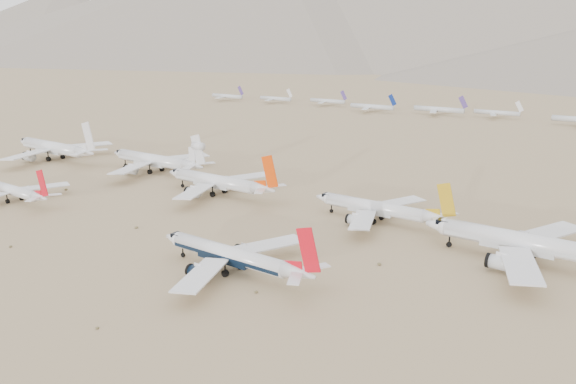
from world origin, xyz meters
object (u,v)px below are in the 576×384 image
at_px(second_airliner, 15,191).
at_px(row2_white_trijet, 158,160).
at_px(main_airliner, 235,256).
at_px(row2_navy_widebody, 533,245).

relative_size(second_airliner, row2_white_trijet, 0.74).
bearing_deg(second_airliner, row2_white_trijet, 85.47).
relative_size(main_airliner, row2_white_trijet, 0.84).
distance_m(row2_navy_widebody, row2_white_trijet, 147.40).
xyz_separation_m(second_airliner, row2_white_trijet, (4.52, 57.08, 1.48)).
bearing_deg(row2_white_trijet, main_airliner, -32.00).
xyz_separation_m(main_airliner, row2_white_trijet, (-93.83, 58.62, 1.06)).
height_order(main_airliner, second_airliner, main_airliner).
xyz_separation_m(second_airliner, row2_navy_widebody, (151.37, 44.29, 1.29)).
xyz_separation_m(main_airliner, second_airliner, (-98.35, 1.54, -0.42)).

